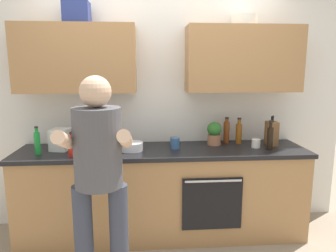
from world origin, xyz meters
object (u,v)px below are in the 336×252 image
at_px(person_standing, 99,171).
at_px(potted_herb, 214,133).
at_px(mixing_bowl, 131,146).
at_px(cup_stoneware, 174,141).
at_px(bottle_syrup, 239,133).
at_px(cup_coffee, 256,143).
at_px(bottle_hotsauce, 72,146).
at_px(knife_block, 272,133).
at_px(bottle_soda, 37,142).
at_px(cup_tea, 175,143).
at_px(bottle_wine, 90,135).
at_px(bottle_soy, 270,138).
at_px(bottle_vinegar, 226,132).
at_px(grocery_bag_produce, 60,140).

height_order(person_standing, potted_herb, person_standing).
bearing_deg(mixing_bowl, cup_stoneware, 25.03).
xyz_separation_m(person_standing, mixing_bowl, (0.20, 0.80, -0.03)).
distance_m(bottle_syrup, cup_coffee, 0.24).
bearing_deg(person_standing, bottle_hotsauce, 116.57).
bearing_deg(cup_coffee, knife_block, 24.92).
height_order(bottle_soda, cup_tea, bottle_soda).
xyz_separation_m(bottle_wine, cup_stoneware, (0.83, 0.16, -0.11)).
xyz_separation_m(bottle_soda, bottle_soy, (2.20, -0.01, 0.01)).
xyz_separation_m(bottle_vinegar, bottle_syrup, (0.12, -0.03, -0.01)).
xyz_separation_m(bottle_soda, knife_block, (2.30, 0.18, 0.01)).
distance_m(cup_stoneware, cup_coffee, 0.83).
distance_m(cup_stoneware, mixing_bowl, 0.48).
xyz_separation_m(bottle_hotsauce, bottle_wine, (0.13, 0.19, 0.06)).
relative_size(bottle_wine, mixing_bowl, 1.55).
bearing_deg(bottle_vinegar, grocery_bag_produce, -174.42).
height_order(cup_stoneware, grocery_bag_produce, grocery_bag_produce).
bearing_deg(bottle_syrup, potted_herb, -171.12).
height_order(mixing_bowl, potted_herb, potted_herb).
distance_m(bottle_hotsauce, cup_stoneware, 1.02).
distance_m(bottle_vinegar, cup_coffee, 0.34).
xyz_separation_m(bottle_vinegar, cup_tea, (-0.57, -0.20, -0.07)).
height_order(knife_block, grocery_bag_produce, knife_block).
height_order(bottle_vinegar, mixing_bowl, bottle_vinegar).
bearing_deg(cup_coffee, person_standing, -150.58).
relative_size(bottle_soda, potted_herb, 1.09).
height_order(cup_coffee, grocery_bag_produce, grocery_bag_produce).
bearing_deg(person_standing, cup_stoneware, 57.54).
bearing_deg(grocery_bag_produce, bottle_soda, -139.74).
height_order(cup_tea, potted_herb, potted_herb).
bearing_deg(bottle_hotsauce, mixing_bowl, 16.25).
bearing_deg(cup_stoneware, mixing_bowl, -154.97).
relative_size(bottle_soda, bottle_hotsauce, 1.17).
height_order(bottle_wine, cup_coffee, bottle_wine).
distance_m(bottle_soy, potted_herb, 0.55).
xyz_separation_m(bottle_soda, cup_stoneware, (1.29, 0.27, -0.07)).
xyz_separation_m(person_standing, bottle_hotsauce, (-0.32, 0.65, 0.02)).
height_order(bottle_wine, knife_block, bottle_wine).
relative_size(person_standing, bottle_soda, 6.27).
height_order(bottle_soy, cup_coffee, bottle_soy).
height_order(person_standing, cup_stoneware, person_standing).
relative_size(person_standing, knife_block, 5.38).
distance_m(bottle_syrup, mixing_bowl, 1.14).
relative_size(bottle_vinegar, cup_tea, 2.56).
relative_size(bottle_wine, grocery_bag_produce, 1.70).
height_order(bottle_vinegar, bottle_syrup, bottle_vinegar).
bearing_deg(bottle_soy, potted_herb, 153.72).
xyz_separation_m(person_standing, bottle_vinegar, (1.20, 1.04, 0.05)).
distance_m(bottle_vinegar, cup_tea, 0.61).
relative_size(bottle_syrup, knife_block, 0.90).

